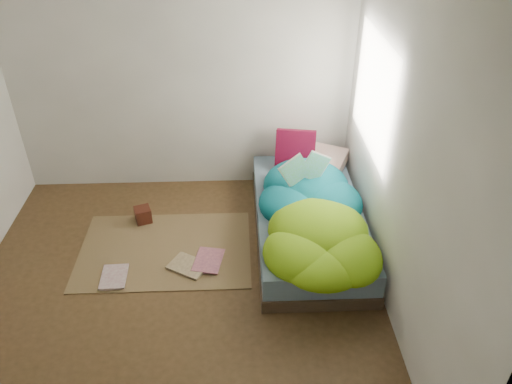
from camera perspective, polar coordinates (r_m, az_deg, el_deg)
The scene contains 12 objects.
ground at distance 4.41m, azimuth -9.13°, elevation -11.18°, with size 3.50×3.50×0.00m, color #423019.
room_walls at distance 3.47m, azimuth -11.32°, elevation 8.26°, with size 3.54×3.54×2.62m.
bed at distance 4.85m, azimuth 5.97°, elevation -3.36°, with size 1.00×2.00×0.34m.
duvet at distance 4.47m, azimuth 6.59°, elevation -1.59°, with size 0.96×1.84×0.34m, color #076E75, non-canonical shape.
rug at distance 4.82m, azimuth -10.32°, elevation -6.49°, with size 1.60×1.10×0.01m, color brown.
pillow_floral at distance 5.39m, azimuth 6.93°, elevation 3.84°, with size 0.60×0.38×0.14m, color silver.
pillow_magenta at distance 5.25m, azimuth 4.53°, elevation 4.85°, with size 0.41×0.13×0.41m, color #44041E.
open_book at distance 4.56m, azimuth 5.73°, elevation 3.72°, with size 0.42×0.09×0.25m, color green, non-canonical shape.
wooden_box at distance 5.17m, azimuth -12.79°, elevation -2.54°, with size 0.15×0.15×0.15m, color #39110D.
floor_book_a at distance 4.64m, azimuth -17.30°, elevation -9.32°, with size 0.23×0.31×0.02m, color silver.
floor_book_b at distance 4.64m, azimuth -6.98°, elevation -7.66°, with size 0.25×0.34×0.03m, color #C5717A.
floor_book_c at distance 4.52m, azimuth -8.61°, elevation -9.27°, with size 0.25×0.33×0.03m, color tan.
Camera 1 is at (0.56, -3.09, 3.09)m, focal length 35.00 mm.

